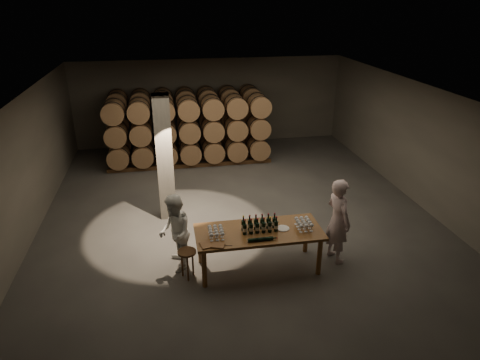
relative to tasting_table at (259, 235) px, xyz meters
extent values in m
plane|color=#4D4B48|center=(0.00, 2.50, -0.80)|extent=(12.00, 12.00, 0.00)
plane|color=#605E59|center=(0.00, 2.50, 2.40)|extent=(12.00, 12.00, 0.00)
plane|color=#615D53|center=(0.00, 8.50, 0.80)|extent=(10.00, 0.00, 10.00)
plane|color=#615D53|center=(0.00, -3.50, 0.80)|extent=(10.00, 0.00, 10.00)
plane|color=#615D53|center=(-5.00, 2.50, 0.80)|extent=(0.00, 12.00, 12.00)
plane|color=#615D53|center=(5.00, 2.50, 0.80)|extent=(0.00, 12.00, 12.00)
cube|color=slate|center=(-1.80, 2.70, 0.80)|extent=(0.40, 0.40, 3.20)
cylinder|color=brown|center=(-1.18, -0.43, -0.38)|extent=(0.10, 0.10, 0.84)
cylinder|color=brown|center=(1.18, -0.43, -0.38)|extent=(0.10, 0.10, 0.84)
cylinder|color=brown|center=(-1.18, 0.43, -0.38)|extent=(0.10, 0.10, 0.84)
cylinder|color=brown|center=(1.18, 0.43, -0.38)|extent=(0.10, 0.10, 0.84)
cube|color=brown|center=(0.00, 0.00, 0.07)|extent=(2.60, 1.10, 0.06)
cube|color=brown|center=(-0.96, 7.40, -0.74)|extent=(5.48, 0.10, 0.12)
cube|color=brown|center=(-0.96, 8.00, -0.74)|extent=(5.48, 0.10, 0.12)
cylinder|color=#A6744B|center=(-3.30, 7.70, -0.33)|extent=(0.70, 0.95, 0.70)
cylinder|color=black|center=(-3.30, 7.44, -0.33)|extent=(0.73, 0.04, 0.73)
cylinder|color=black|center=(-3.30, 7.96, -0.33)|extent=(0.73, 0.04, 0.73)
cylinder|color=#A6744B|center=(-2.52, 7.70, -0.33)|extent=(0.70, 0.95, 0.70)
cylinder|color=black|center=(-2.52, 7.44, -0.33)|extent=(0.73, 0.04, 0.73)
cylinder|color=black|center=(-2.52, 7.96, -0.33)|extent=(0.73, 0.04, 0.73)
cylinder|color=#A6744B|center=(-1.74, 7.70, -0.33)|extent=(0.70, 0.95, 0.70)
cylinder|color=black|center=(-1.74, 7.44, -0.33)|extent=(0.73, 0.04, 0.73)
cylinder|color=black|center=(-1.74, 7.96, -0.33)|extent=(0.73, 0.04, 0.73)
cylinder|color=#A6744B|center=(-0.96, 7.70, -0.33)|extent=(0.70, 0.95, 0.70)
cylinder|color=black|center=(-0.96, 7.44, -0.33)|extent=(0.73, 0.04, 0.73)
cylinder|color=black|center=(-0.96, 7.96, -0.33)|extent=(0.73, 0.04, 0.73)
cylinder|color=#A6744B|center=(-0.18, 7.70, -0.33)|extent=(0.70, 0.95, 0.70)
cylinder|color=black|center=(-0.18, 7.44, -0.33)|extent=(0.73, 0.04, 0.73)
cylinder|color=black|center=(-0.18, 7.96, -0.33)|extent=(0.73, 0.04, 0.73)
cylinder|color=#A6744B|center=(0.60, 7.70, -0.33)|extent=(0.70, 0.95, 0.70)
cylinder|color=black|center=(0.60, 7.44, -0.33)|extent=(0.73, 0.04, 0.73)
cylinder|color=black|center=(0.60, 7.96, -0.33)|extent=(0.73, 0.04, 0.73)
cylinder|color=#A6744B|center=(1.38, 7.70, -0.33)|extent=(0.70, 0.95, 0.70)
cylinder|color=black|center=(1.38, 7.44, -0.33)|extent=(0.73, 0.04, 0.73)
cylinder|color=black|center=(1.38, 7.96, -0.33)|extent=(0.73, 0.04, 0.73)
cylinder|color=#A6744B|center=(-3.30, 7.70, 0.41)|extent=(0.70, 0.95, 0.70)
cylinder|color=black|center=(-3.30, 7.44, 0.41)|extent=(0.73, 0.04, 0.73)
cylinder|color=black|center=(-3.30, 7.96, 0.41)|extent=(0.73, 0.04, 0.73)
cylinder|color=#A6744B|center=(-2.52, 7.70, 0.41)|extent=(0.70, 0.95, 0.70)
cylinder|color=black|center=(-2.52, 7.44, 0.41)|extent=(0.73, 0.04, 0.73)
cylinder|color=black|center=(-2.52, 7.96, 0.41)|extent=(0.73, 0.04, 0.73)
cylinder|color=#A6744B|center=(-1.74, 7.70, 0.41)|extent=(0.70, 0.95, 0.70)
cylinder|color=black|center=(-1.74, 7.44, 0.41)|extent=(0.73, 0.04, 0.73)
cylinder|color=black|center=(-1.74, 7.96, 0.41)|extent=(0.73, 0.04, 0.73)
cylinder|color=#A6744B|center=(-0.96, 7.70, 0.41)|extent=(0.70, 0.95, 0.70)
cylinder|color=black|center=(-0.96, 7.44, 0.41)|extent=(0.73, 0.04, 0.73)
cylinder|color=black|center=(-0.96, 7.96, 0.41)|extent=(0.73, 0.04, 0.73)
cylinder|color=#A6744B|center=(-0.18, 7.70, 0.41)|extent=(0.70, 0.95, 0.70)
cylinder|color=black|center=(-0.18, 7.44, 0.41)|extent=(0.73, 0.04, 0.73)
cylinder|color=black|center=(-0.18, 7.96, 0.41)|extent=(0.73, 0.04, 0.73)
cylinder|color=#A6744B|center=(0.60, 7.70, 0.41)|extent=(0.70, 0.95, 0.70)
cylinder|color=black|center=(0.60, 7.44, 0.41)|extent=(0.73, 0.04, 0.73)
cylinder|color=black|center=(0.60, 7.96, 0.41)|extent=(0.73, 0.04, 0.73)
cylinder|color=#A6744B|center=(1.38, 7.70, 0.41)|extent=(0.70, 0.95, 0.70)
cylinder|color=black|center=(1.38, 7.44, 0.41)|extent=(0.73, 0.04, 0.73)
cylinder|color=black|center=(1.38, 7.96, 0.41)|extent=(0.73, 0.04, 0.73)
cylinder|color=#A6744B|center=(-3.30, 7.70, 1.15)|extent=(0.70, 0.95, 0.70)
cylinder|color=black|center=(-3.30, 7.44, 1.15)|extent=(0.73, 0.04, 0.73)
cylinder|color=black|center=(-3.30, 7.96, 1.15)|extent=(0.73, 0.04, 0.73)
cylinder|color=#A6744B|center=(-2.52, 7.70, 1.15)|extent=(0.70, 0.95, 0.70)
cylinder|color=black|center=(-2.52, 7.44, 1.15)|extent=(0.73, 0.04, 0.73)
cylinder|color=black|center=(-2.52, 7.96, 1.15)|extent=(0.73, 0.04, 0.73)
cylinder|color=#A6744B|center=(-1.74, 7.70, 1.15)|extent=(0.70, 0.95, 0.70)
cylinder|color=black|center=(-1.74, 7.44, 1.15)|extent=(0.73, 0.04, 0.73)
cylinder|color=black|center=(-1.74, 7.96, 1.15)|extent=(0.73, 0.04, 0.73)
cylinder|color=#A6744B|center=(-0.96, 7.70, 1.15)|extent=(0.70, 0.95, 0.70)
cylinder|color=black|center=(-0.96, 7.44, 1.15)|extent=(0.73, 0.04, 0.73)
cylinder|color=black|center=(-0.96, 7.96, 1.15)|extent=(0.73, 0.04, 0.73)
cylinder|color=#A6744B|center=(-0.18, 7.70, 1.15)|extent=(0.70, 0.95, 0.70)
cylinder|color=black|center=(-0.18, 7.44, 1.15)|extent=(0.73, 0.04, 0.73)
cylinder|color=black|center=(-0.18, 7.96, 1.15)|extent=(0.73, 0.04, 0.73)
cylinder|color=#A6744B|center=(0.60, 7.70, 1.15)|extent=(0.70, 0.95, 0.70)
cylinder|color=black|center=(0.60, 7.44, 1.15)|extent=(0.73, 0.04, 0.73)
cylinder|color=black|center=(0.60, 7.96, 1.15)|extent=(0.73, 0.04, 0.73)
cylinder|color=#A6744B|center=(1.38, 7.70, 1.15)|extent=(0.70, 0.95, 0.70)
cylinder|color=black|center=(1.38, 7.44, 1.15)|extent=(0.73, 0.04, 0.73)
cylinder|color=black|center=(1.38, 7.96, 1.15)|extent=(0.73, 0.04, 0.73)
cube|color=brown|center=(-0.96, 6.00, -0.74)|extent=(5.48, 0.10, 0.12)
cube|color=brown|center=(-0.96, 6.60, -0.74)|extent=(5.48, 0.10, 0.12)
cylinder|color=#A6744B|center=(-3.30, 6.30, -0.33)|extent=(0.70, 0.95, 0.70)
cylinder|color=black|center=(-3.30, 6.04, -0.33)|extent=(0.73, 0.04, 0.73)
cylinder|color=black|center=(-3.30, 6.56, -0.33)|extent=(0.73, 0.04, 0.73)
cylinder|color=#A6744B|center=(-2.52, 6.30, -0.33)|extent=(0.70, 0.95, 0.70)
cylinder|color=black|center=(-2.52, 6.04, -0.33)|extent=(0.73, 0.04, 0.73)
cylinder|color=black|center=(-2.52, 6.56, -0.33)|extent=(0.73, 0.04, 0.73)
cylinder|color=#A6744B|center=(-1.74, 6.30, -0.33)|extent=(0.70, 0.95, 0.70)
cylinder|color=black|center=(-1.74, 6.04, -0.33)|extent=(0.73, 0.04, 0.73)
cylinder|color=black|center=(-1.74, 6.56, -0.33)|extent=(0.73, 0.04, 0.73)
cylinder|color=#A6744B|center=(-0.96, 6.30, -0.33)|extent=(0.70, 0.95, 0.70)
cylinder|color=black|center=(-0.96, 6.04, -0.33)|extent=(0.73, 0.04, 0.73)
cylinder|color=black|center=(-0.96, 6.56, -0.33)|extent=(0.73, 0.04, 0.73)
cylinder|color=#A6744B|center=(-0.18, 6.30, -0.33)|extent=(0.70, 0.95, 0.70)
cylinder|color=black|center=(-0.18, 6.04, -0.33)|extent=(0.73, 0.04, 0.73)
cylinder|color=black|center=(-0.18, 6.56, -0.33)|extent=(0.73, 0.04, 0.73)
cylinder|color=#A6744B|center=(0.60, 6.30, -0.33)|extent=(0.70, 0.95, 0.70)
cylinder|color=black|center=(0.60, 6.04, -0.33)|extent=(0.73, 0.04, 0.73)
cylinder|color=black|center=(0.60, 6.56, -0.33)|extent=(0.73, 0.04, 0.73)
cylinder|color=#A6744B|center=(1.38, 6.30, -0.33)|extent=(0.70, 0.95, 0.70)
cylinder|color=black|center=(1.38, 6.04, -0.33)|extent=(0.73, 0.04, 0.73)
cylinder|color=black|center=(1.38, 6.56, -0.33)|extent=(0.73, 0.04, 0.73)
cylinder|color=#A6744B|center=(-3.30, 6.30, 0.41)|extent=(0.70, 0.95, 0.70)
cylinder|color=black|center=(-3.30, 6.04, 0.41)|extent=(0.73, 0.04, 0.73)
cylinder|color=black|center=(-3.30, 6.56, 0.41)|extent=(0.73, 0.04, 0.73)
cylinder|color=#A6744B|center=(-2.52, 6.30, 0.41)|extent=(0.70, 0.95, 0.70)
cylinder|color=black|center=(-2.52, 6.04, 0.41)|extent=(0.73, 0.04, 0.73)
cylinder|color=black|center=(-2.52, 6.56, 0.41)|extent=(0.73, 0.04, 0.73)
cylinder|color=#A6744B|center=(-1.74, 6.30, 0.41)|extent=(0.70, 0.95, 0.70)
cylinder|color=black|center=(-1.74, 6.04, 0.41)|extent=(0.73, 0.04, 0.73)
cylinder|color=black|center=(-1.74, 6.56, 0.41)|extent=(0.73, 0.04, 0.73)
cylinder|color=#A6744B|center=(-0.96, 6.30, 0.41)|extent=(0.70, 0.95, 0.70)
cylinder|color=black|center=(-0.96, 6.04, 0.41)|extent=(0.73, 0.04, 0.73)
cylinder|color=black|center=(-0.96, 6.56, 0.41)|extent=(0.73, 0.04, 0.73)
cylinder|color=#A6744B|center=(-0.18, 6.30, 0.41)|extent=(0.70, 0.95, 0.70)
cylinder|color=black|center=(-0.18, 6.04, 0.41)|extent=(0.73, 0.04, 0.73)
cylinder|color=black|center=(-0.18, 6.56, 0.41)|extent=(0.73, 0.04, 0.73)
cylinder|color=#A6744B|center=(0.60, 6.30, 0.41)|extent=(0.70, 0.95, 0.70)
cylinder|color=black|center=(0.60, 6.04, 0.41)|extent=(0.73, 0.04, 0.73)
cylinder|color=black|center=(0.60, 6.56, 0.41)|extent=(0.73, 0.04, 0.73)
cylinder|color=#A6744B|center=(1.38, 6.30, 0.41)|extent=(0.70, 0.95, 0.70)
cylinder|color=black|center=(1.38, 6.04, 0.41)|extent=(0.73, 0.04, 0.73)
cylinder|color=black|center=(1.38, 6.56, 0.41)|extent=(0.73, 0.04, 0.73)
cylinder|color=#A6744B|center=(-3.30, 6.30, 1.15)|extent=(0.70, 0.95, 0.70)
cylinder|color=black|center=(-3.30, 6.04, 1.15)|extent=(0.73, 0.04, 0.73)
cylinder|color=black|center=(-3.30, 6.56, 1.15)|extent=(0.73, 0.04, 0.73)
cylinder|color=#A6744B|center=(-2.52, 6.30, 1.15)|extent=(0.70, 0.95, 0.70)
cylinder|color=black|center=(-2.52, 6.04, 1.15)|extent=(0.73, 0.04, 0.73)
cylinder|color=black|center=(-2.52, 6.56, 1.15)|extent=(0.73, 0.04, 0.73)
cylinder|color=#A6744B|center=(-1.74, 6.30, 1.15)|extent=(0.70, 0.95, 0.70)
cylinder|color=black|center=(-1.74, 6.04, 1.15)|extent=(0.73, 0.04, 0.73)
cylinder|color=black|center=(-1.74, 6.56, 1.15)|extent=(0.73, 0.04, 0.73)
cylinder|color=#A6744B|center=(-0.96, 6.30, 1.15)|extent=(0.70, 0.95, 0.70)
cylinder|color=black|center=(-0.96, 6.04, 1.15)|extent=(0.73, 0.04, 0.73)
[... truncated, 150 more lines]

